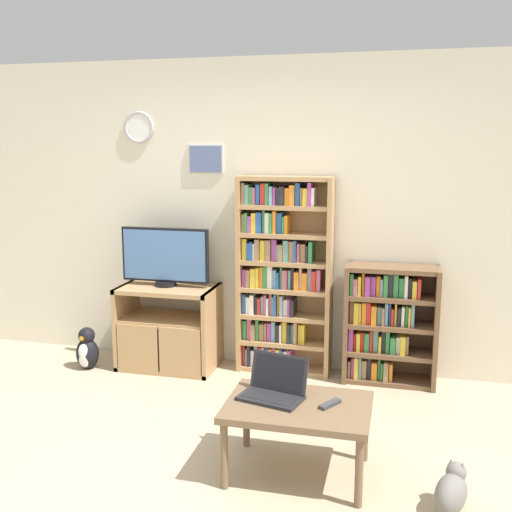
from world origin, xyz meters
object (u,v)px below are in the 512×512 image
Objects in this scene: tv_stand at (168,327)px; coffee_table at (298,412)px; bookshelf_tall at (280,275)px; laptop at (274,387)px; cat at (452,492)px; bookshelf_short at (385,323)px; remote_near_laptop at (330,404)px; television at (165,257)px; penguin_figurine at (87,350)px.

tv_stand is 1.98m from coffee_table.
bookshelf_tall is 4.01× the size of laptop.
coffee_table reaches higher than cat.
bookshelf_tall reaches higher than bookshelf_short.
bookshelf_short is at bearing 74.26° from coffee_table.
tv_stand reaches higher than remote_near_laptop.
television reaches higher than tv_stand.
laptop reaches higher than penguin_figurine.
bookshelf_short is at bearing -67.99° from remote_near_laptop.
cat is at bearing -76.75° from bookshelf_short.
bookshelf_tall is 1.71m from coffee_table.
tv_stand is at bearing 17.61° from penguin_figurine.
tv_stand is 2.10m from remote_near_laptop.
bookshelf_tall is at bearing 7.76° from television.
television is 0.80× the size of bookshelf_short.
tv_stand is 1.65× the size of cat.
coffee_table is at bearing -30.85° from penguin_figurine.
cat is (1.00, -0.24, -0.38)m from laptop.
television is at bearing 145.59° from laptop.
penguin_figurine is at bearing -159.07° from television.
bookshelf_tall is 1.99× the size of coffee_table.
bookshelf_short reaches higher than remote_near_laptop.
laptop is at bearing -79.81° from bookshelf_tall.
tv_stand is 0.50× the size of bookshelf_tall.
bookshelf_tall is at bearing 105.09° from coffee_table.
cat is at bearing 0.66° from laptop.
tv_stand is 0.72m from penguin_figurine.
television is 4.78× the size of remote_near_laptop.
bookshelf_short is 1.16× the size of coffee_table.
bookshelf_tall is 4.51× the size of penguin_figurine.
bookshelf_short is 1.82m from cat.
coffee_table is at bearing -105.74° from bookshelf_short.
coffee_table is (0.43, -1.59, -0.45)m from bookshelf_tall.
remote_near_laptop is (1.55, -1.41, 0.09)m from tv_stand.
laptop is at bearing 23.63° from remote_near_laptop.
television is at bearing -172.24° from bookshelf_tall.
penguin_figurine is (-2.88, 1.39, 0.05)m from cat.
bookshelf_tall is (0.94, 0.17, 0.47)m from tv_stand.
bookshelf_short reaches higher than penguin_figurine.
bookshelf_short is at bearing -2.17° from bookshelf_tall.
tv_stand is 0.86× the size of bookshelf_short.
laptop is (1.24, -1.39, -0.47)m from television.
tv_stand is 1.08× the size of television.
tv_stand reaches higher than coffee_table.
bookshelf_tall reaches higher than cat.
laptop is 2.57× the size of remote_near_laptop.
penguin_figurine is at bearing -162.39° from tv_stand.
bookshelf_tall is 2.29m from cat.
television reaches higher than penguin_figurine.
penguin_figurine is (-2.03, 1.21, -0.22)m from coffee_table.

